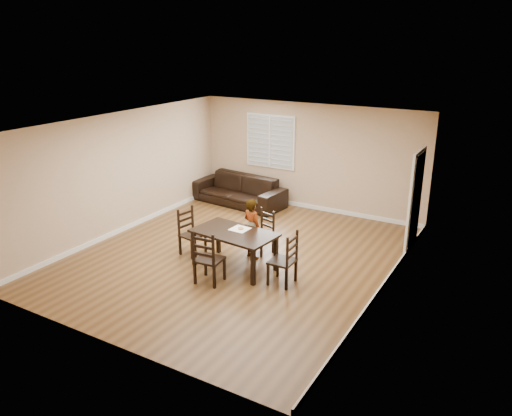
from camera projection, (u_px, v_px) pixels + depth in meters
The scene contains 11 objects.
ground at pixel (236, 256), 10.15m from camera, with size 7.00×7.00×0.00m, color brown.
room at pixel (241, 168), 9.69m from camera, with size 6.04×7.04×2.72m.
dining_table at pixel (234, 236), 9.44m from camera, with size 1.67×1.05×0.74m.
chair_near at pixel (265, 233), 10.28m from camera, with size 0.50×0.48×0.90m.
chair_far at pixel (206, 261), 8.85m from camera, with size 0.50×0.47×1.03m.
chair_left at pixel (188, 233), 10.19m from camera, with size 0.48×0.50×0.97m.
chair_right at pixel (288, 261), 8.85m from camera, with size 0.43×0.46×1.00m.
child at pixel (252, 229), 9.89m from camera, with size 0.45×0.30×1.24m, color gray.
napkin at pixel (240, 229), 9.55m from camera, with size 0.34×0.34×0.00m, color #F2E4D0.
donut at pixel (241, 228), 9.53m from camera, with size 0.11×0.11×0.04m.
sofa at pixel (238, 190), 13.23m from camera, with size 2.55×1.00×0.75m, color black.
Camera 1 is at (5.00, -7.82, 4.25)m, focal length 35.00 mm.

